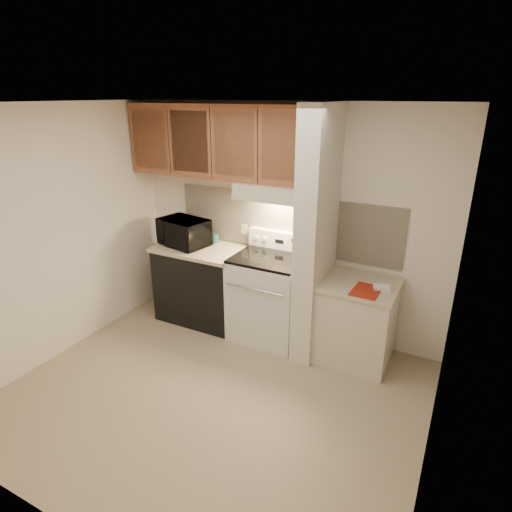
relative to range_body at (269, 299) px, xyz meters
The scene contains 50 objects.
floor 1.24m from the range_body, 90.00° to the right, with size 3.60×3.60×0.00m, color tan.
ceiling 2.34m from the range_body, 90.00° to the right, with size 3.60×3.60×0.00m, color white.
wall_back 0.86m from the range_body, 90.00° to the left, with size 3.60×0.02×2.50m, color white.
wall_left 2.28m from the range_body, 147.31° to the right, with size 0.02×3.00×2.50m, color white.
wall_right 2.28m from the range_body, 32.69° to the right, with size 0.02×3.00×2.50m, color white.
backsplash 0.84m from the range_body, 90.00° to the left, with size 2.60×0.02×0.63m, color beige.
range_body is the anchor object (origin of this frame).
oven_window 0.32m from the range_body, 90.00° to the right, with size 0.50×0.01×0.30m, color black.
oven_handle 0.44m from the range_body, 90.00° to the right, with size 0.02×0.02×0.65m, color silver.
cooktop 0.48m from the range_body, ahead, with size 0.74×0.64×0.03m, color black.
range_backguard 0.66m from the range_body, 90.00° to the left, with size 0.76×0.08×0.20m, color silver.
range_display 0.64m from the range_body, 90.00° to the left, with size 0.10×0.01×0.04m, color black.
range_knob_left_outer 0.70m from the range_body, 139.40° to the left, with size 0.05×0.05×0.02m, color silver.
range_knob_left_inner 0.66m from the range_body, 126.87° to the left, with size 0.05×0.05×0.02m, color silver.
range_knob_right_inner 0.66m from the range_body, 53.13° to the left, with size 0.05×0.05×0.02m, color silver.
range_knob_right_outer 0.70m from the range_body, 40.60° to the left, with size 0.05×0.05×0.02m, color silver.
dishwasher_front 0.88m from the range_body, behind, with size 1.00×0.63×0.87m, color black.
left_countertop 0.98m from the range_body, behind, with size 1.04×0.67×0.04m, color #C5B595.
spoon_rest 1.31m from the range_body, behind, with size 0.22×0.07×0.01m, color black.
teal_jar 1.00m from the range_body, 164.51° to the left, with size 0.09×0.09×0.10m, color #1F625D.
outlet 0.86m from the range_body, 146.31° to the left, with size 0.08×0.01×0.12m, color beige.
microwave 1.26m from the range_body, behind, with size 0.56×0.38×0.31m, color black.
partition_pillar 0.94m from the range_body, ahead, with size 0.22×0.70×2.50m, color beige.
pillar_trim 0.93m from the range_body, ahead, with size 0.01×0.70×0.04m, color brown.
knife_strip 0.95m from the range_body, ahead, with size 0.02×0.42×0.04m, color black.
knife_blade_a 0.88m from the range_body, 30.33° to the right, with size 0.01×0.04×0.16m, color silver.
knife_handle_a 1.01m from the range_body, 28.91° to the right, with size 0.02×0.02×0.10m, color black.
knife_blade_b 0.85m from the range_body, 20.37° to the right, with size 0.01×0.04×0.18m, color silver.
knife_handle_b 0.99m from the range_body, 20.84° to the right, with size 0.02×0.02×0.10m, color black.
knife_blade_c 0.83m from the range_body, 10.21° to the right, with size 0.01×0.04×0.20m, color silver.
knife_handle_c 0.99m from the range_body, 10.01° to the right, with size 0.02×0.02×0.10m, color black.
knife_blade_d 0.85m from the range_body, ahead, with size 0.01×0.04×0.16m, color silver.
knife_handle_d 0.99m from the range_body, ahead, with size 0.02×0.02×0.10m, color black.
knife_blade_e 0.84m from the range_body, 14.87° to the left, with size 0.01×0.04×0.18m, color silver.
knife_handle_e 0.99m from the range_body, 17.70° to the left, with size 0.02×0.02×0.10m, color black.
oven_mitt 0.83m from the range_body, 23.58° to the left, with size 0.03×0.10×0.25m, color gray.
right_cab_base 0.97m from the range_body, ahead, with size 0.70×0.60×0.81m, color beige.
right_countertop 1.04m from the range_body, ahead, with size 0.74×0.64×0.04m, color #C5B595.
red_folder 1.15m from the range_body, ahead, with size 0.24×0.33×0.01m, color maroon.
white_box 1.26m from the range_body, ahead, with size 0.15×0.10×0.04m, color white.
range_hood 1.17m from the range_body, 90.00° to the left, with size 0.78×0.44×0.15m, color beige.
hood_lip 1.12m from the range_body, 90.00° to the right, with size 0.78×0.04×0.06m, color beige.
upper_cabinets 1.77m from the range_body, 166.16° to the left, with size 2.18×0.33×0.77m, color brown.
cab_door_a 2.22m from the range_body, behind, with size 0.46×0.01×0.63m, color brown.
cab_gap_a 2.04m from the range_body, behind, with size 0.01×0.01×0.73m, color black.
cab_door_b 1.89m from the range_body, behind, with size 0.46×0.01×0.63m, color brown.
cab_gap_b 1.77m from the range_body, behind, with size 0.01×0.01×0.73m, color black.
cab_door_c 1.68m from the range_body, behind, with size 0.46×0.01×0.63m, color brown.
cab_gap_c 1.63m from the range_body, behind, with size 0.01×0.01×0.73m, color black.
cab_door_d 1.63m from the range_body, ahead, with size 0.46×0.01×0.63m, color brown.
Camera 1 is at (1.81, -2.65, 2.56)m, focal length 30.00 mm.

